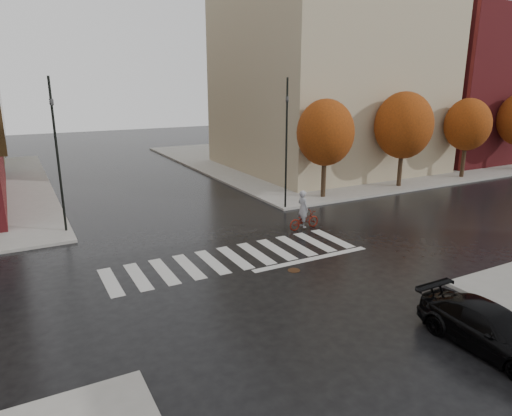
# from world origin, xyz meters

# --- Properties ---
(ground) EXTENTS (120.00, 120.00, 0.00)m
(ground) POSITION_xyz_m (0.00, 0.00, 0.00)
(ground) COLOR black
(ground) RESTS_ON ground
(sidewalk_ne) EXTENTS (30.00, 30.00, 0.15)m
(sidewalk_ne) POSITION_xyz_m (21.00, 21.00, 0.07)
(sidewalk_ne) COLOR gray
(sidewalk_ne) RESTS_ON ground
(crosswalk) EXTENTS (12.00, 3.00, 0.01)m
(crosswalk) POSITION_xyz_m (0.00, 0.50, 0.01)
(crosswalk) COLOR silver
(crosswalk) RESTS_ON ground
(building_ne_tan) EXTENTS (16.00, 16.00, 18.00)m
(building_ne_tan) POSITION_xyz_m (17.00, 17.00, 9.15)
(building_ne_tan) COLOR tan
(building_ne_tan) RESTS_ON sidewalk_ne
(building_ne_brick) EXTENTS (14.00, 14.00, 14.00)m
(building_ne_brick) POSITION_xyz_m (33.00, 16.00, 7.15)
(building_ne_brick) COLOR maroon
(building_ne_brick) RESTS_ON sidewalk_ne
(tree_ne_a) EXTENTS (3.80, 3.80, 6.50)m
(tree_ne_a) POSITION_xyz_m (10.00, 7.40, 4.46)
(tree_ne_a) COLOR black
(tree_ne_a) RESTS_ON sidewalk_ne
(tree_ne_b) EXTENTS (4.20, 4.20, 6.89)m
(tree_ne_b) POSITION_xyz_m (17.00, 7.40, 4.62)
(tree_ne_b) COLOR black
(tree_ne_b) RESTS_ON sidewalk_ne
(tree_ne_c) EXTENTS (3.60, 3.60, 6.31)m
(tree_ne_c) POSITION_xyz_m (24.00, 7.40, 4.37)
(tree_ne_c) COLOR black
(tree_ne_c) RESTS_ON sidewalk_ne
(sedan) EXTENTS (1.84, 4.50, 1.30)m
(sedan) POSITION_xyz_m (3.53, -9.65, 0.65)
(sedan) COLOR black
(sedan) RESTS_ON ground
(cyclist) EXTENTS (1.93, 0.78, 2.15)m
(cyclist) POSITION_xyz_m (5.09, 2.50, 0.73)
(cyclist) COLOR maroon
(cyclist) RESTS_ON ground
(traffic_light_nw) EXTENTS (0.22, 0.19, 7.84)m
(traffic_light_nw) POSITION_xyz_m (-6.30, 7.86, 4.68)
(traffic_light_nw) COLOR black
(traffic_light_nw) RESTS_ON sidewalk_nw
(traffic_light_ne) EXTENTS (0.21, 0.23, 7.79)m
(traffic_light_ne) POSITION_xyz_m (6.30, 6.30, 4.65)
(traffic_light_ne) COLOR black
(traffic_light_ne) RESTS_ON sidewalk_ne
(manhole) EXTENTS (0.67, 0.67, 0.01)m
(manhole) POSITION_xyz_m (1.58, -2.00, 0.01)
(manhole) COLOR #492E1A
(manhole) RESTS_ON ground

